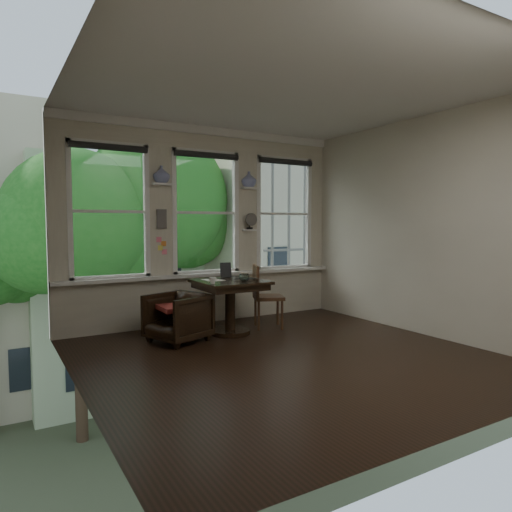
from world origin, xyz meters
TOP-DOWN VIEW (x-y plane):
  - ground at (0.00, 0.00)m, footprint 4.50×4.50m
  - ceiling at (0.00, 0.00)m, footprint 4.50×4.50m
  - wall_back at (0.00, 2.25)m, footprint 4.50×0.00m
  - wall_front at (0.00, -2.25)m, footprint 4.50×0.00m
  - wall_left at (-2.25, 0.00)m, footprint 0.00×4.50m
  - wall_right at (2.25, 0.00)m, footprint 0.00×4.50m
  - window_left at (-1.45, 2.25)m, footprint 1.10×0.12m
  - window_center at (0.00, 2.25)m, footprint 1.10×0.12m
  - window_right at (1.45, 2.25)m, footprint 1.10×0.12m
  - shelf_left at (-0.72, 2.15)m, footprint 0.26×0.16m
  - shelf_right at (0.72, 2.15)m, footprint 0.26×0.16m
  - intercom at (-0.72, 2.18)m, footprint 0.14×0.06m
  - sticky_notes at (-0.72, 2.19)m, footprint 0.16×0.01m
  - desk_fan at (0.72, 2.13)m, footprint 0.20×0.20m
  - vase_left at (-0.72, 2.15)m, footprint 0.24×0.24m
  - vase_right at (0.72, 2.15)m, footprint 0.24×0.24m
  - table at (-0.04, 1.33)m, footprint 0.90×0.90m
  - armchair_left at (-0.83, 1.29)m, footprint 0.89×0.88m
  - cushion_red at (-0.83, 1.29)m, footprint 0.45×0.45m
  - side_chair_right at (0.62, 1.38)m, footprint 0.55×0.55m
  - laptop at (0.13, 1.17)m, footprint 0.40×0.33m
  - mug at (-0.41, 1.10)m, footprint 0.10×0.10m
  - drinking_glass at (0.05, 1.10)m, footprint 0.15×0.15m
  - tablet at (0.05, 1.64)m, footprint 0.17×0.11m
  - papers at (-0.24, 1.47)m, footprint 0.27×0.33m

SIDE VIEW (x-z plane):
  - ground at x=0.00m, z-range 0.00..0.00m
  - armchair_left at x=-0.83m, z-range 0.00..0.64m
  - table at x=-0.04m, z-range 0.00..0.75m
  - cushion_red at x=-0.83m, z-range 0.42..0.48m
  - side_chair_right at x=0.62m, z-range 0.00..0.92m
  - papers at x=-0.24m, z-range 0.75..0.75m
  - laptop at x=0.13m, z-range 0.75..0.78m
  - mug at x=-0.41m, z-range 0.75..0.83m
  - drinking_glass at x=0.05m, z-range 0.75..0.86m
  - tablet at x=0.05m, z-range 0.75..0.97m
  - sticky_notes at x=-0.72m, z-range 1.13..1.37m
  - wall_back at x=0.00m, z-range -0.75..3.75m
  - wall_front at x=0.00m, z-range -0.75..3.75m
  - wall_left at x=-2.25m, z-range -0.75..3.75m
  - wall_right at x=2.25m, z-range -0.75..3.75m
  - desk_fan at x=0.72m, z-range 1.41..1.65m
  - intercom at x=-0.72m, z-range 1.46..1.74m
  - window_left at x=-1.45m, z-range 0.75..2.65m
  - window_center at x=0.00m, z-range 0.75..2.65m
  - window_right at x=1.45m, z-range 0.75..2.65m
  - shelf_left at x=-0.72m, z-range 2.08..2.12m
  - shelf_right at x=0.72m, z-range 2.08..2.12m
  - vase_left at x=-0.72m, z-range 2.12..2.36m
  - vase_right at x=0.72m, z-range 2.12..2.36m
  - ceiling at x=0.00m, z-range 3.00..3.00m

